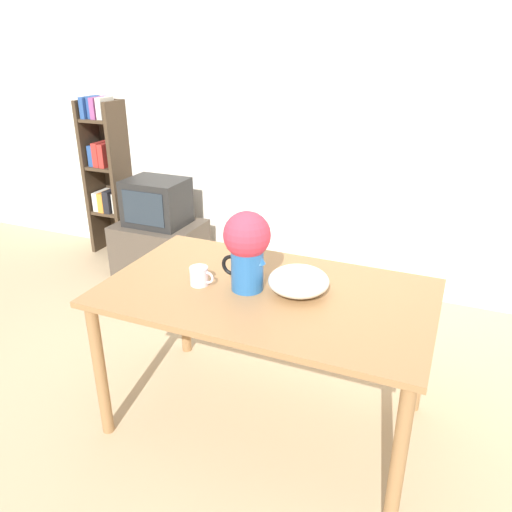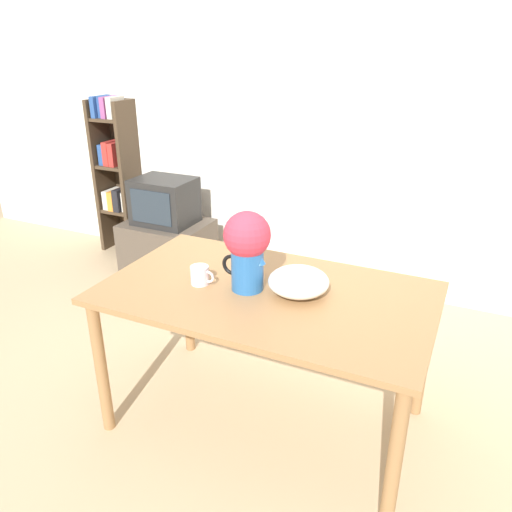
% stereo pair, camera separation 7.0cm
% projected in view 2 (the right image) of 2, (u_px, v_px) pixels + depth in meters
% --- Properties ---
extents(ground_plane, '(12.00, 12.00, 0.00)m').
position_uv_depth(ground_plane, '(245.00, 418.00, 2.70)').
color(ground_plane, tan).
extents(wall_back, '(8.00, 0.05, 2.60)m').
position_uv_depth(wall_back, '(353.00, 125.00, 3.70)').
color(wall_back, silver).
rests_on(wall_back, ground_plane).
extents(table, '(1.57, 0.93, 0.78)m').
position_uv_depth(table, '(266.00, 307.00, 2.42)').
color(table, olive).
rests_on(table, ground_plane).
extents(flower_vase, '(0.24, 0.22, 0.39)m').
position_uv_depth(flower_vase, '(247.00, 245.00, 2.31)').
color(flower_vase, '#235B9E').
rests_on(flower_vase, table).
extents(coffee_mug, '(0.13, 0.09, 0.09)m').
position_uv_depth(coffee_mug, '(200.00, 275.00, 2.43)').
color(coffee_mug, silver).
rests_on(coffee_mug, table).
extents(white_bowl, '(0.29, 0.29, 0.12)m').
position_uv_depth(white_bowl, '(299.00, 282.00, 2.33)').
color(white_bowl, white).
rests_on(white_bowl, table).
extents(tv_stand, '(0.70, 0.54, 0.46)m').
position_uv_depth(tv_stand, '(168.00, 248.00, 4.32)').
color(tv_stand, '#4C4238').
rests_on(tv_stand, ground_plane).
extents(tv_set, '(0.48, 0.39, 0.38)m').
position_uv_depth(tv_set, '(164.00, 201.00, 4.15)').
color(tv_set, black).
rests_on(tv_set, tv_stand).
extents(bookshelf, '(0.35, 0.28, 1.43)m').
position_uv_depth(bookshelf, '(117.00, 170.00, 4.62)').
color(bookshelf, '#423323').
rests_on(bookshelf, ground_plane).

